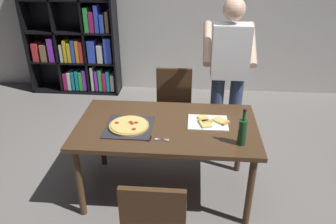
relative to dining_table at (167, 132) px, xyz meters
name	(u,v)px	position (x,y,z in m)	size (l,w,h in m)	color
ground_plane	(167,189)	(0.00, 0.00, -0.68)	(12.00, 12.00, 0.00)	gray
back_wall	(181,1)	(0.00, 2.60, 0.72)	(6.40, 0.10, 2.80)	silver
dining_table	(167,132)	(0.00, 0.00, 0.00)	(1.62, 0.93, 0.75)	#4C331E
chair_near_camera	(155,224)	(0.00, -0.95, -0.16)	(0.42, 0.42, 0.90)	#472D19
chair_far_side	(173,103)	(0.00, 0.95, -0.16)	(0.42, 0.42, 0.90)	#472D19
bookshelf	(74,37)	(-1.63, 2.38, 0.21)	(1.40, 0.35, 1.95)	black
person_serving_pizza	(229,72)	(0.59, 0.73, 0.32)	(0.55, 0.54, 1.75)	#38476B
pepperoni_pizza_on_tray	(129,126)	(-0.33, -0.08, 0.09)	(0.41, 0.41, 0.04)	#2D2D33
pizza_slices_on_towel	(209,122)	(0.38, 0.06, 0.09)	(0.38, 0.28, 0.03)	white
wine_bottle	(242,131)	(0.63, -0.27, 0.19)	(0.07, 0.07, 0.32)	#194723
kitchen_scissors	(153,139)	(-0.09, -0.26, 0.08)	(0.20, 0.09, 0.01)	silver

